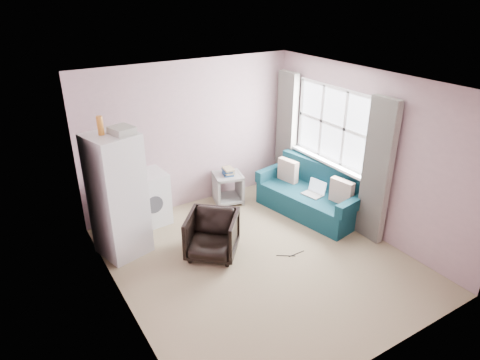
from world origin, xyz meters
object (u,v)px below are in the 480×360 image
object	(u,v)px
fridge	(118,195)
sofa	(313,196)
armchair	(212,233)
side_table	(228,186)
washing_machine	(146,197)

from	to	relation	value
fridge	sofa	world-z (taller)	fridge
fridge	armchair	bearing A→B (deg)	-50.74
fridge	side_table	bearing A→B (deg)	-0.09
armchair	fridge	world-z (taller)	fridge
armchair	side_table	distance (m)	1.67
washing_machine	fridge	bearing A→B (deg)	-137.64
armchair	side_table	bearing A→B (deg)	92.75
side_table	sofa	world-z (taller)	sofa
washing_machine	side_table	distance (m)	1.49
armchair	fridge	xyz separation A→B (m)	(-1.06, 0.76, 0.56)
fridge	side_table	xyz separation A→B (m)	(2.08, 0.55, -0.61)
fridge	washing_machine	distance (m)	0.99
armchair	side_table	xyz separation A→B (m)	(1.02, 1.31, -0.05)
washing_machine	armchair	bearing A→B (deg)	-76.01
armchair	side_table	size ratio (longest dim) A/B	1.09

